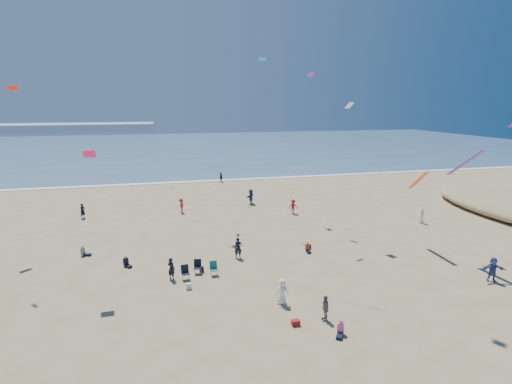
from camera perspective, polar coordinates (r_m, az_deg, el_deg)
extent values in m
plane|color=tan|center=(20.14, -0.04, -23.54)|extent=(220.00, 220.00, 0.00)
cube|color=#476B84|center=(111.49, -11.92, 6.25)|extent=(220.00, 100.00, 0.06)
cube|color=white|center=(62.06, -10.08, 1.42)|extent=(220.00, 1.20, 0.08)
cube|color=#7A8EA8|center=(194.35, -31.01, 7.81)|extent=(110.00, 20.00, 3.20)
imported|color=#364894|center=(31.89, 30.73, -9.48)|extent=(1.66, 0.95, 1.71)
imported|color=#AD1820|center=(43.89, 5.32, -2.08)|extent=(1.04, 0.62, 1.58)
imported|color=white|center=(24.77, 3.74, -14.02)|extent=(0.78, 0.52, 1.58)
imported|color=white|center=(43.64, 22.56, -3.11)|extent=(0.50, 0.77, 1.57)
imported|color=black|center=(28.46, -12.01, -10.65)|extent=(0.67, 0.65, 1.55)
imported|color=navy|center=(47.66, -0.75, -0.68)|extent=(1.48, 1.68, 1.84)
imported|color=black|center=(61.33, -5.08, 2.10)|extent=(0.86, 0.77, 1.48)
imported|color=black|center=(31.41, -2.56, -8.00)|extent=(0.63, 0.44, 1.66)
imported|color=gray|center=(23.42, 9.86, -15.97)|extent=(0.44, 0.91, 1.50)
imported|color=black|center=(45.68, -23.52, -2.50)|extent=(0.68, 0.68, 1.59)
imported|color=red|center=(44.84, -10.65, -1.93)|extent=(0.83, 1.14, 1.58)
cube|color=white|center=(27.08, -9.60, -13.13)|extent=(0.35, 0.20, 0.40)
cube|color=black|center=(29.44, -7.78, -10.91)|extent=(0.30, 0.22, 0.38)
cube|color=#A4171B|center=(23.03, 5.68, -18.08)|extent=(0.45, 0.30, 0.30)
cube|color=black|center=(33.81, 7.62, -7.77)|extent=(0.28, 0.18, 0.34)
cube|color=purple|center=(40.60, 7.83, 16.31)|extent=(0.51, 0.83, 0.42)
cube|color=#F92F0E|center=(38.63, -31.44, 12.61)|extent=(0.84, 0.78, 0.38)
cube|color=#0EA9DE|center=(40.12, 0.89, 18.47)|extent=(0.73, 0.44, 0.36)
cube|color=#E11F6D|center=(27.38, -22.71, 5.05)|extent=(0.76, 0.39, 0.50)
cube|color=white|center=(36.27, 13.21, 11.97)|extent=(0.72, 0.69, 0.51)
cube|color=purple|center=(46.90, -8.88, 24.65)|extent=(0.49, 0.88, 0.39)
cube|color=#6A29A7|center=(33.09, 27.64, 3.65)|extent=(0.35, 3.14, 2.21)
cube|color=#EF5519|center=(35.48, 22.13, 1.49)|extent=(0.35, 2.64, 1.87)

